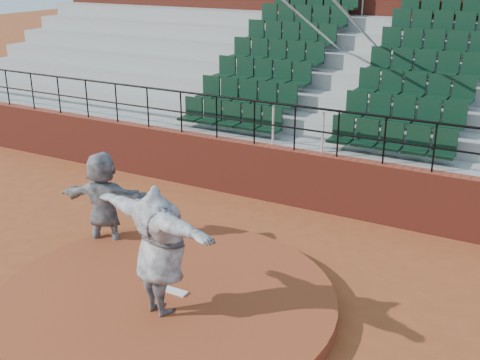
% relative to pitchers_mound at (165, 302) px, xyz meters
% --- Properties ---
extents(ground, '(90.00, 90.00, 0.00)m').
position_rel_pitchers_mound_xyz_m(ground, '(0.00, 0.00, -0.12)').
color(ground, '#984622').
rests_on(ground, ground).
extents(pitchers_mound, '(5.50, 5.50, 0.25)m').
position_rel_pitchers_mound_xyz_m(pitchers_mound, '(0.00, 0.00, 0.00)').
color(pitchers_mound, brown).
rests_on(pitchers_mound, ground).
extents(pitching_rubber, '(0.60, 0.15, 0.03)m').
position_rel_pitchers_mound_xyz_m(pitching_rubber, '(0.00, 0.15, 0.14)').
color(pitching_rubber, white).
rests_on(pitching_rubber, pitchers_mound).
extents(boundary_wall, '(24.00, 0.30, 1.30)m').
position_rel_pitchers_mound_xyz_m(boundary_wall, '(0.00, 5.00, 0.53)').
color(boundary_wall, maroon).
rests_on(boundary_wall, ground).
extents(wall_railing, '(24.04, 0.05, 1.03)m').
position_rel_pitchers_mound_xyz_m(wall_railing, '(0.00, 5.00, 1.90)').
color(wall_railing, black).
rests_on(wall_railing, boundary_wall).
extents(seating_deck, '(24.00, 5.97, 4.63)m').
position_rel_pitchers_mound_xyz_m(seating_deck, '(0.00, 8.65, 1.31)').
color(seating_deck, '#979792').
rests_on(seating_deck, ground).
extents(press_box_facade, '(24.00, 3.00, 7.10)m').
position_rel_pitchers_mound_xyz_m(press_box_facade, '(0.00, 12.60, 3.43)').
color(press_box_facade, maroon).
rests_on(press_box_facade, ground).
extents(pitcher, '(2.63, 1.32, 2.06)m').
position_rel_pitchers_mound_xyz_m(pitcher, '(0.23, -0.39, 1.16)').
color(pitcher, black).
rests_on(pitcher, pitchers_mound).
extents(fielder, '(1.92, 1.12, 1.97)m').
position_rel_pitchers_mound_xyz_m(fielder, '(-2.23, 1.21, 0.86)').
color(fielder, black).
rests_on(fielder, ground).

